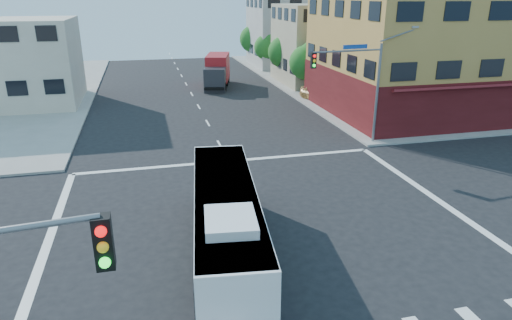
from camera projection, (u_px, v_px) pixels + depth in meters
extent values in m
plane|color=black|center=(268.00, 231.00, 20.63)|extent=(120.00, 120.00, 0.00)
cube|color=gray|center=(453.00, 74.00, 60.41)|extent=(50.00, 50.00, 0.15)
cube|color=#B58841|center=(434.00, 32.00, 39.61)|extent=(18.00, 15.00, 14.00)
cube|color=#581416|center=(427.00, 89.00, 41.33)|extent=(18.09, 15.08, 4.00)
cube|color=maroon|center=(484.00, 86.00, 34.30)|extent=(16.00, 1.60, 0.51)
cube|color=tan|center=(331.00, 44.00, 53.93)|extent=(12.00, 10.00, 9.00)
cube|color=#ACACA7|center=(294.00, 31.00, 66.52)|extent=(12.00, 10.00, 10.00)
cube|color=beige|center=(10.00, 63.00, 42.79)|extent=(12.00, 10.00, 8.00)
cylinder|color=slate|center=(377.00, 95.00, 31.72)|extent=(0.18, 0.18, 7.00)
cylinder|color=slate|center=(348.00, 51.00, 29.86)|extent=(5.01, 0.62, 0.12)
cube|color=black|center=(313.00, 60.00, 29.24)|extent=(0.32, 0.30, 1.00)
sphere|color=#FF0C0C|center=(315.00, 56.00, 28.98)|extent=(0.20, 0.20, 0.20)
sphere|color=yellow|center=(314.00, 61.00, 29.09)|extent=(0.20, 0.20, 0.20)
sphere|color=#19FF33|center=(314.00, 66.00, 29.19)|extent=(0.20, 0.20, 0.20)
cube|color=#153E95|center=(355.00, 47.00, 29.93)|extent=(1.80, 0.22, 0.28)
cube|color=gray|center=(415.00, 27.00, 30.96)|extent=(0.50, 0.22, 0.14)
cube|color=black|center=(104.00, 242.00, 7.84)|extent=(0.32, 0.30, 1.00)
sphere|color=#FF0C0C|center=(101.00, 232.00, 7.58)|extent=(0.20, 0.20, 0.20)
sphere|color=yellow|center=(103.00, 247.00, 7.69)|extent=(0.20, 0.20, 0.20)
sphere|color=#19FF33|center=(105.00, 263.00, 7.79)|extent=(0.20, 0.20, 0.20)
cylinder|color=#3D2316|center=(305.00, 85.00, 48.50)|extent=(0.28, 0.28, 1.92)
sphere|color=#1B601F|center=(306.00, 62.00, 47.67)|extent=(3.60, 3.60, 3.60)
sphere|color=#1B601F|center=(311.00, 54.00, 47.18)|extent=(2.52, 2.52, 2.52)
cylinder|color=#3D2316|center=(283.00, 73.00, 55.78)|extent=(0.28, 0.28, 1.99)
sphere|color=#1B601F|center=(284.00, 52.00, 54.92)|extent=(3.80, 3.80, 3.80)
sphere|color=#1B601F|center=(288.00, 44.00, 54.41)|extent=(2.66, 2.66, 2.66)
cylinder|color=#3D2316|center=(266.00, 64.00, 63.09)|extent=(0.28, 0.28, 1.89)
sphere|color=#1B601F|center=(266.00, 47.00, 62.30)|extent=(3.40, 3.40, 3.40)
sphere|color=#1B601F|center=(270.00, 41.00, 61.83)|extent=(2.38, 2.38, 2.38)
cylinder|color=#3D2316|center=(253.00, 56.00, 70.36)|extent=(0.28, 0.28, 2.03)
sphere|color=#1B601F|center=(253.00, 39.00, 69.47)|extent=(4.00, 4.00, 4.00)
sphere|color=#1B601F|center=(256.00, 32.00, 68.94)|extent=(2.80, 2.80, 2.80)
cube|color=black|center=(227.00, 248.00, 18.35)|extent=(3.70, 11.43, 0.42)
cube|color=white|center=(226.00, 222.00, 17.96)|extent=(3.68, 11.41, 2.66)
cube|color=black|center=(226.00, 218.00, 17.90)|extent=(3.69, 11.08, 1.17)
cube|color=black|center=(219.00, 170.00, 23.10)|extent=(2.18, 0.31, 1.26)
cube|color=#E5590C|center=(219.00, 152.00, 22.81)|extent=(1.78, 0.26, 0.26)
cube|color=white|center=(225.00, 193.00, 17.52)|extent=(3.61, 11.18, 0.11)
cube|color=white|center=(230.00, 221.00, 14.83)|extent=(1.90, 2.24, 0.34)
cube|color=#097D47|center=(196.00, 245.00, 17.61)|extent=(0.62, 5.10, 0.26)
cube|color=#097D47|center=(258.00, 241.00, 17.89)|extent=(0.62, 5.10, 0.26)
cylinder|color=black|center=(198.00, 210.00, 21.57)|extent=(0.39, 1.00, 0.97)
cylinder|color=#99999E|center=(196.00, 210.00, 21.55)|extent=(0.09, 0.49, 0.49)
cylinder|color=black|center=(245.00, 208.00, 21.83)|extent=(0.39, 1.00, 0.97)
cylinder|color=#99999E|center=(248.00, 208.00, 21.84)|extent=(0.09, 0.49, 0.49)
cylinder|color=black|center=(200.00, 307.00, 14.89)|extent=(0.39, 1.00, 0.97)
cylinder|color=#99999E|center=(196.00, 308.00, 14.87)|extent=(0.09, 0.49, 0.49)
cylinder|color=black|center=(267.00, 302.00, 15.15)|extent=(0.39, 1.00, 0.97)
cylinder|color=#99999E|center=(271.00, 302.00, 15.16)|extent=(0.09, 0.49, 0.49)
cube|color=#28282E|center=(215.00, 80.00, 49.76)|extent=(2.74, 2.67, 2.56)
cube|color=black|center=(214.00, 78.00, 48.74)|extent=(2.02, 0.59, 0.99)
cube|color=#A5171D|center=(218.00, 67.00, 53.00)|extent=(3.67, 5.93, 2.96)
cube|color=black|center=(217.00, 82.00, 52.42)|extent=(4.07, 8.17, 0.30)
cylinder|color=black|center=(206.00, 87.00, 50.22)|extent=(0.51, 1.02, 0.99)
cylinder|color=black|center=(225.00, 87.00, 50.20)|extent=(0.51, 1.02, 0.99)
cylinder|color=black|center=(209.00, 82.00, 52.91)|extent=(0.51, 1.02, 0.99)
cylinder|color=black|center=(227.00, 82.00, 52.89)|extent=(0.51, 1.02, 0.99)
cylinder|color=black|center=(211.00, 78.00, 55.22)|extent=(0.51, 1.02, 0.99)
cylinder|color=black|center=(228.00, 78.00, 55.20)|extent=(0.51, 1.02, 0.99)
imported|color=tan|center=(320.00, 93.00, 45.16)|extent=(3.26, 5.22, 1.66)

